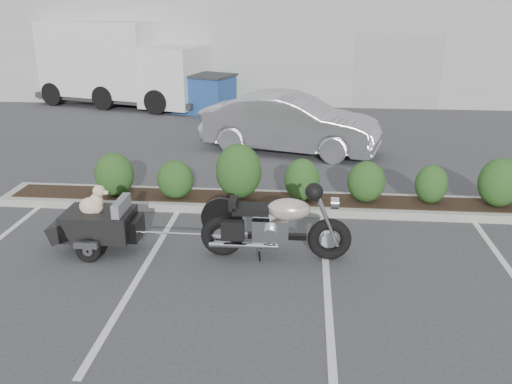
# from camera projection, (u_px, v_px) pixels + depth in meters

# --- Properties ---
(ground) EXTENTS (90.00, 90.00, 0.00)m
(ground) POSITION_uv_depth(u_px,v_px,m) (248.00, 257.00, 8.39)
(ground) COLOR #38383A
(ground) RESTS_ON ground
(planter_kerb) EXTENTS (12.00, 1.00, 0.15)m
(planter_kerb) POSITION_uv_depth(u_px,v_px,m) (312.00, 204.00, 10.33)
(planter_kerb) COLOR #9E9E93
(planter_kerb) RESTS_ON ground
(building) EXTENTS (26.00, 10.00, 4.00)m
(building) POSITION_uv_depth(u_px,v_px,m) (288.00, 39.00, 23.59)
(building) COLOR #9EA099
(building) RESTS_ON ground
(motorcycle) EXTENTS (2.32, 0.78, 1.33)m
(motorcycle) POSITION_uv_depth(u_px,v_px,m) (275.00, 226.00, 8.21)
(motorcycle) COLOR black
(motorcycle) RESTS_ON ground
(pet_trailer) EXTENTS (1.84, 1.02, 1.10)m
(pet_trailer) POSITION_uv_depth(u_px,v_px,m) (98.00, 223.00, 8.49)
(pet_trailer) COLOR black
(pet_trailer) RESTS_ON ground
(sedan) EXTENTS (4.75, 2.68, 1.48)m
(sedan) POSITION_uv_depth(u_px,v_px,m) (290.00, 123.00, 13.78)
(sedan) COLOR silver
(sedan) RESTS_ON ground
(dumpster) EXTENTS (2.36, 2.00, 1.31)m
(dumpster) POSITION_uv_depth(u_px,v_px,m) (203.00, 93.00, 18.39)
(dumpster) COLOR navy
(dumpster) RESTS_ON ground
(delivery_truck) EXTENTS (6.77, 3.75, 2.95)m
(delivery_truck) POSITION_uv_depth(u_px,v_px,m) (122.00, 66.00, 19.44)
(delivery_truck) COLOR silver
(delivery_truck) RESTS_ON ground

